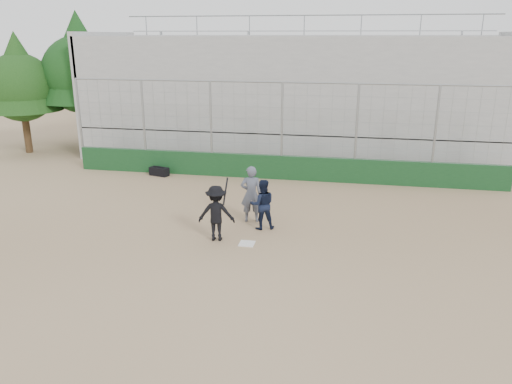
% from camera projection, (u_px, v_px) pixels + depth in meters
% --- Properties ---
extents(ground, '(90.00, 90.00, 0.00)m').
position_uv_depth(ground, '(247.00, 244.00, 14.48)').
color(ground, brown).
rests_on(ground, ground).
extents(home_plate, '(0.44, 0.44, 0.02)m').
position_uv_depth(home_plate, '(247.00, 244.00, 14.47)').
color(home_plate, white).
rests_on(home_plate, ground).
extents(backstop, '(18.10, 0.25, 4.04)m').
position_uv_depth(backstop, '(281.00, 157.00, 20.74)').
color(backstop, '#113818').
rests_on(backstop, ground).
extents(bleachers, '(20.25, 6.70, 6.98)m').
position_uv_depth(bleachers, '(296.00, 95.00, 24.79)').
color(bleachers, '#959595').
rests_on(bleachers, ground).
extents(tree_left, '(4.48, 4.48, 7.00)m').
position_uv_depth(tree_left, '(80.00, 64.00, 25.44)').
color(tree_left, '#3B2115').
rests_on(tree_left, ground).
extents(tree_right, '(3.84, 3.84, 6.00)m').
position_uv_depth(tree_right, '(19.00, 78.00, 24.68)').
color(tree_right, '#372514').
rests_on(tree_right, ground).
extents(batter_at_plate, '(1.15, 0.81, 1.82)m').
position_uv_depth(batter_at_plate, '(216.00, 213.00, 14.55)').
color(batter_at_plate, black).
rests_on(batter_at_plate, ground).
extents(catcher_crouched, '(0.94, 0.83, 1.09)m').
position_uv_depth(catcher_crouched, '(262.00, 213.00, 15.44)').
color(catcher_crouched, black).
rests_on(catcher_crouched, ground).
extents(umpire, '(0.75, 0.57, 1.67)m').
position_uv_depth(umpire, '(251.00, 197.00, 16.00)').
color(umpire, '#505666').
rests_on(umpire, ground).
extents(equipment_bag, '(0.91, 0.57, 0.40)m').
position_uv_depth(equipment_bag, '(159.00, 171.00, 21.48)').
color(equipment_bag, black).
rests_on(equipment_bag, ground).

